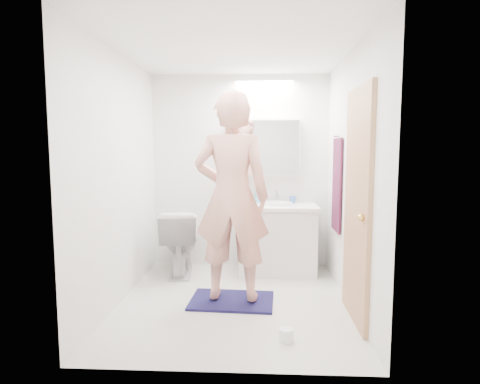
# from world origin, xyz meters

# --- Properties ---
(floor) EXTENTS (2.50, 2.50, 0.00)m
(floor) POSITION_xyz_m (0.00, 0.00, 0.00)
(floor) COLOR silver
(floor) RESTS_ON ground
(ceiling) EXTENTS (2.50, 2.50, 0.00)m
(ceiling) POSITION_xyz_m (0.00, 0.00, 2.40)
(ceiling) COLOR white
(ceiling) RESTS_ON floor
(wall_back) EXTENTS (2.50, 0.00, 2.50)m
(wall_back) POSITION_xyz_m (0.00, 1.25, 1.20)
(wall_back) COLOR white
(wall_back) RESTS_ON floor
(wall_front) EXTENTS (2.50, 0.00, 2.50)m
(wall_front) POSITION_xyz_m (0.00, -1.25, 1.20)
(wall_front) COLOR white
(wall_front) RESTS_ON floor
(wall_left) EXTENTS (0.00, 2.50, 2.50)m
(wall_left) POSITION_xyz_m (-1.10, 0.00, 1.20)
(wall_left) COLOR white
(wall_left) RESTS_ON floor
(wall_right) EXTENTS (0.00, 2.50, 2.50)m
(wall_right) POSITION_xyz_m (1.10, 0.00, 1.20)
(wall_right) COLOR white
(wall_right) RESTS_ON floor
(vanity_cabinet) EXTENTS (0.90, 0.55, 0.78)m
(vanity_cabinet) POSITION_xyz_m (0.46, 0.96, 0.39)
(vanity_cabinet) COLOR white
(vanity_cabinet) RESTS_ON floor
(countertop) EXTENTS (0.95, 0.58, 0.04)m
(countertop) POSITION_xyz_m (0.46, 0.96, 0.80)
(countertop) COLOR white
(countertop) RESTS_ON vanity_cabinet
(sink_basin) EXTENTS (0.36, 0.36, 0.03)m
(sink_basin) POSITION_xyz_m (0.46, 0.99, 0.84)
(sink_basin) COLOR white
(sink_basin) RESTS_ON countertop
(faucet) EXTENTS (0.02, 0.02, 0.16)m
(faucet) POSITION_xyz_m (0.46, 1.19, 0.90)
(faucet) COLOR #BBBCC0
(faucet) RESTS_ON countertop
(medicine_cabinet) EXTENTS (0.88, 0.14, 0.70)m
(medicine_cabinet) POSITION_xyz_m (0.30, 1.18, 1.50)
(medicine_cabinet) COLOR white
(medicine_cabinet) RESTS_ON wall_back
(mirror_panel) EXTENTS (0.84, 0.01, 0.66)m
(mirror_panel) POSITION_xyz_m (0.30, 1.10, 1.50)
(mirror_panel) COLOR silver
(mirror_panel) RESTS_ON medicine_cabinet
(toilet) EXTENTS (0.52, 0.81, 0.78)m
(toilet) POSITION_xyz_m (-0.70, 0.85, 0.39)
(toilet) COLOR silver
(toilet) RESTS_ON floor
(bath_rug) EXTENTS (0.83, 0.59, 0.02)m
(bath_rug) POSITION_xyz_m (-0.02, -0.02, 0.01)
(bath_rug) COLOR #14143F
(bath_rug) RESTS_ON floor
(person) EXTENTS (0.74, 0.51, 1.97)m
(person) POSITION_xyz_m (-0.02, -0.02, 1.03)
(person) COLOR #E29987
(person) RESTS_ON bath_rug
(door) EXTENTS (0.04, 0.80, 2.00)m
(door) POSITION_xyz_m (1.08, -0.35, 1.00)
(door) COLOR tan
(door) RESTS_ON wall_right
(door_knob) EXTENTS (0.06, 0.06, 0.06)m
(door_knob) POSITION_xyz_m (1.04, -0.65, 0.95)
(door_knob) COLOR gold
(door_knob) RESTS_ON door
(towel) EXTENTS (0.02, 0.42, 1.00)m
(towel) POSITION_xyz_m (1.08, 0.55, 1.10)
(towel) COLOR #15143F
(towel) RESTS_ON wall_right
(towel_hook) EXTENTS (0.07, 0.02, 0.02)m
(towel_hook) POSITION_xyz_m (1.07, 0.55, 1.62)
(towel_hook) COLOR silver
(towel_hook) RESTS_ON wall_right
(soap_bottle_a) EXTENTS (0.11, 0.11, 0.23)m
(soap_bottle_a) POSITION_xyz_m (0.11, 1.11, 0.94)
(soap_bottle_a) COLOR beige
(soap_bottle_a) RESTS_ON countertop
(soap_bottle_b) EXTENTS (0.12, 0.11, 0.18)m
(soap_bottle_b) POSITION_xyz_m (0.24, 1.15, 0.91)
(soap_bottle_b) COLOR #5FA5CD
(soap_bottle_b) RESTS_ON countertop
(toothbrush_cup) EXTENTS (0.11, 0.11, 0.09)m
(toothbrush_cup) POSITION_xyz_m (0.66, 1.12, 0.86)
(toothbrush_cup) COLOR #4170C3
(toothbrush_cup) RESTS_ON countertop
(toilet_paper_roll) EXTENTS (0.11, 0.11, 0.10)m
(toilet_paper_roll) POSITION_xyz_m (0.46, -0.79, 0.05)
(toilet_paper_roll) COLOR white
(toilet_paper_roll) RESTS_ON floor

